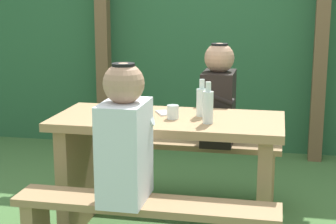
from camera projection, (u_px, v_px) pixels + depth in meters
The scene contains 12 objects.
hedge_backdrop at pixel (215, 36), 5.47m from camera, with size 6.40×0.73×2.17m, color #2B5D37.
pergola_post_left at pixel (103, 44), 5.16m from camera, with size 0.12×0.12×2.07m, color brown.
pergola_post_right at pixel (321, 48), 4.76m from camera, with size 0.12×0.12×2.07m, color brown.
picnic_table at pixel (168, 156), 3.34m from camera, with size 1.40×0.64×0.77m.
bench_near at pixel (145, 224), 2.82m from camera, with size 1.40×0.24×0.45m.
bench_far at pixel (184, 158), 3.95m from camera, with size 1.40×0.24×0.45m.
person_white_shirt at pixel (125, 138), 2.74m from camera, with size 0.25×0.35×0.72m.
person_black_coat at pixel (218, 98), 3.80m from camera, with size 0.25×0.35×0.72m.
drinking_glass at pixel (173, 112), 3.24m from camera, with size 0.07×0.07×0.08m, color silver.
bottle_left at pixel (202, 101), 3.30m from camera, with size 0.07×0.07×0.23m.
bottle_right at pixel (208, 106), 3.11m from camera, with size 0.06×0.06×0.24m.
cell_phone at pixel (164, 113), 3.38m from camera, with size 0.07×0.14×0.01m, color silver.
Camera 1 is at (0.65, -3.14, 1.51)m, focal length 57.49 mm.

